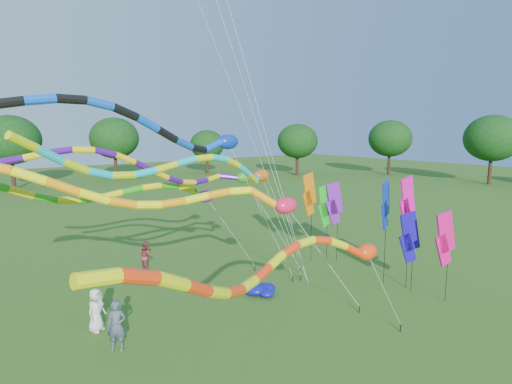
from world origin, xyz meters
TOP-DOWN VIEW (x-y plane):
  - ground at (0.00, 0.00)m, footprint 160.00×160.00m
  - tree_ring at (2.87, -0.39)m, footprint 115.77×117.52m
  - tube_kite_red at (-4.41, -2.52)m, footprint 12.21×3.06m
  - tube_kite_orange at (-5.37, 2.86)m, footprint 14.89×4.02m
  - tube_kite_purple at (-3.85, 5.81)m, footprint 13.97×1.12m
  - tube_kite_blue at (-5.91, 4.03)m, footprint 15.73×1.92m
  - tube_kite_cyan at (-4.07, 2.64)m, footprint 12.96×4.03m
  - tube_kite_green at (-5.34, 6.66)m, footprint 14.29×2.16m
  - banner_pole_magenta_b at (6.09, 1.18)m, footprint 1.16×0.15m
  - banner_pole_orange at (5.46, 6.96)m, footprint 1.16×0.15m
  - banner_pole_magenta_a at (6.04, -0.77)m, footprint 1.14×0.40m
  - banner_pole_green at (6.30, 6.54)m, footprint 1.16×0.08m
  - banner_pole_blue_b at (5.83, 2.18)m, footprint 1.13×0.45m
  - banner_pole_blue_a at (6.00, 0.92)m, footprint 1.11×0.50m
  - banner_pole_violet at (6.79, 6.25)m, footprint 1.12×0.47m
  - blue_nylon_heap at (0.24, 4.86)m, footprint 1.48×1.04m
  - person_a at (-6.91, 5.98)m, footprint 0.97×0.89m
  - person_b at (-6.82, 4.08)m, footprint 0.78×0.75m
  - person_c at (-2.55, 11.24)m, footprint 0.74×0.89m

SIDE VIEW (x-z plane):
  - ground at x=0.00m, z-range 0.00..0.00m
  - blue_nylon_heap at x=0.24m, z-range -0.03..0.44m
  - person_a at x=-6.91m, z-range 0.00..1.67m
  - person_c at x=-2.55m, z-range 0.00..1.68m
  - person_b at x=-6.82m, z-range 0.00..1.80m
  - banner_pole_blue_a at x=6.00m, z-range 0.68..4.55m
  - banner_pole_magenta_a at x=6.04m, z-range 0.83..5.00m
  - banner_pole_green at x=6.30m, z-range 1.00..5.52m
  - banner_pole_violet at x=6.79m, z-range 1.07..5.74m
  - banner_pole_orange at x=5.46m, z-range 1.35..6.58m
  - banner_pole_blue_b at x=5.83m, z-range 1.37..6.65m
  - banner_pole_magenta_b at x=6.09m, z-range 1.48..6.97m
  - tube_kite_red at x=-4.41m, z-range 1.26..7.60m
  - tube_kite_green at x=-5.34m, z-range 1.54..8.83m
  - tree_ring at x=2.87m, z-range 0.58..9.98m
  - tube_kite_orange at x=-5.37m, z-range 1.77..9.32m
  - tube_kite_purple at x=-3.85m, z-range 2.16..9.79m
  - tube_kite_cyan at x=-4.07m, z-range 2.24..10.32m
  - tube_kite_blue at x=-5.91m, z-range 3.06..12.38m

